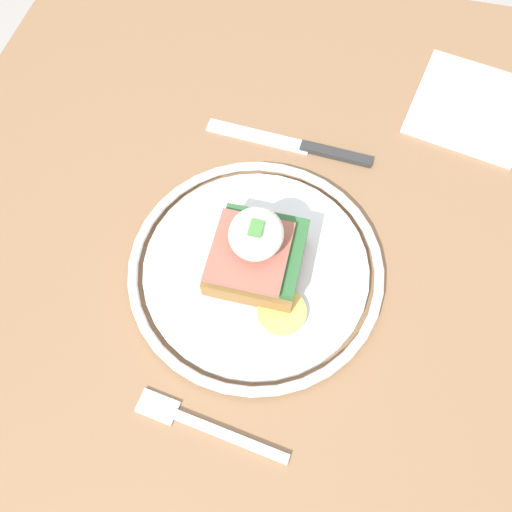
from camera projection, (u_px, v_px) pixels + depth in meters
The scene contains 7 objects.
ground_plane at pixel (259, 416), 1.19m from camera, with size 6.00×6.00×0.00m, color #9E9993.
dining_table at pixel (262, 335), 0.61m from camera, with size 1.00×0.81×0.77m.
plate at pixel (256, 268), 0.50m from camera, with size 0.26×0.26×0.02m.
sandwich at pixel (257, 252), 0.47m from camera, with size 0.11×0.10×0.08m.
fork at pixel (205, 426), 0.44m from camera, with size 0.03×0.15×0.00m.
knife at pixel (302, 146), 0.58m from camera, with size 0.03×0.20×0.01m.
napkin at pixel (470, 106), 0.60m from camera, with size 0.14×0.13×0.01m, color silver.
Camera 1 is at (-0.18, -0.03, 1.24)m, focal length 35.00 mm.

